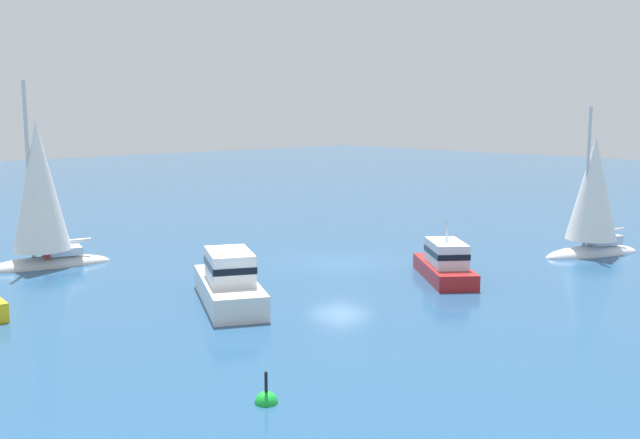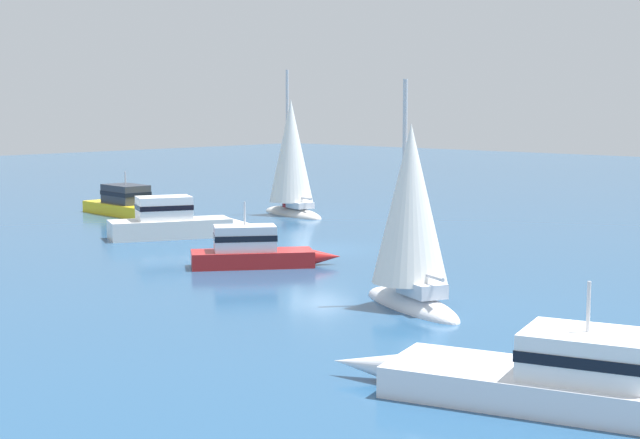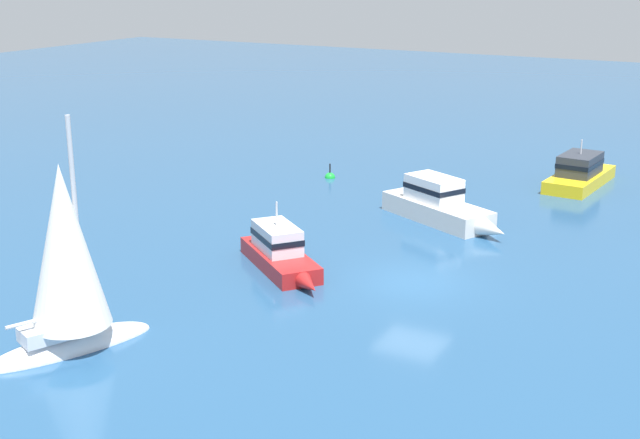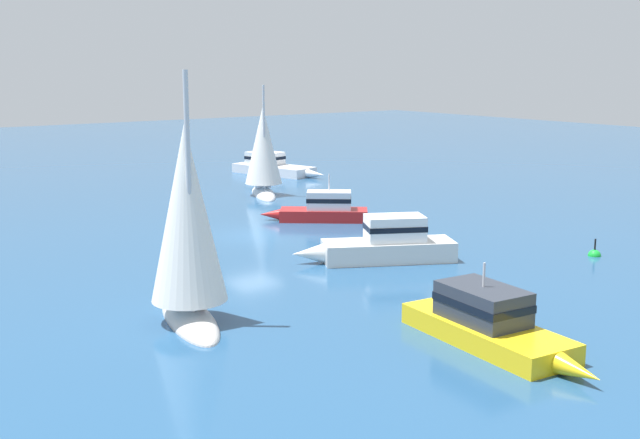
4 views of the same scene
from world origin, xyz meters
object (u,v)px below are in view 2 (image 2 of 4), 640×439
yacht (291,163)px  ketch (411,225)px  motor_cruiser (173,222)px  cabin_cruiser_1 (549,376)px  cabin_cruiser (123,202)px  powerboat (253,250)px

yacht → ketch: bearing=156.7°
motor_cruiser → ketch: bearing=-78.3°
motor_cruiser → cabin_cruiser_1: 28.72m
ketch → yacht: yacht is taller
ketch → cabin_cruiser_1: (6.02, 8.35, -1.98)m
ketch → cabin_cruiser_1: bearing=167.4°
cabin_cruiser → powerboat: (7.36, 18.72, -0.03)m
motor_cruiser → powerboat: powerboat is taller
cabin_cruiser → yacht: size_ratio=0.84×
cabin_cruiser → cabin_cruiser_1: cabin_cruiser_1 is taller
motor_cruiser → cabin_cruiser: bearing=93.9°
cabin_cruiser_1 → powerboat: cabin_cruiser_1 is taller
cabin_cruiser → yacht: yacht is taller
powerboat → cabin_cruiser: bearing=106.8°
motor_cruiser → powerboat: size_ratio=1.30×
yacht → powerboat: bearing=143.5°
yacht → cabin_cruiser_1: yacht is taller
ketch → motor_cruiser: (-5.03, -18.16, -1.85)m
cabin_cruiser_1 → motor_cruiser: bearing=-38.7°
yacht → powerboat: yacht is taller
motor_cruiser → cabin_cruiser_1: cabin_cruiser_1 is taller
ketch → cabin_cruiser_1: ketch is taller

